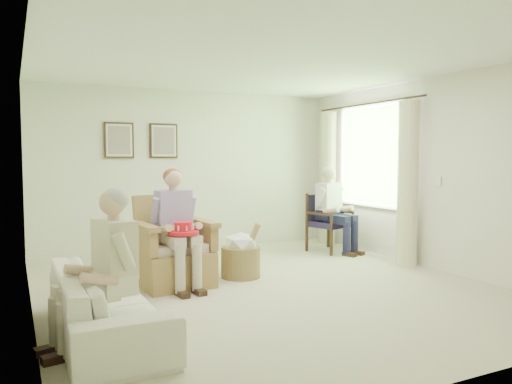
% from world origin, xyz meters
% --- Properties ---
extents(floor, '(5.50, 5.50, 0.00)m').
position_xyz_m(floor, '(0.00, 0.00, 0.00)').
color(floor, beige).
rests_on(floor, ground).
extents(back_wall, '(5.00, 0.04, 2.60)m').
position_xyz_m(back_wall, '(0.00, 2.75, 1.30)').
color(back_wall, silver).
rests_on(back_wall, ground).
extents(front_wall, '(5.00, 0.04, 2.60)m').
position_xyz_m(front_wall, '(0.00, -2.75, 1.30)').
color(front_wall, silver).
rests_on(front_wall, ground).
extents(left_wall, '(0.04, 5.50, 2.60)m').
position_xyz_m(left_wall, '(-2.50, 0.00, 1.30)').
color(left_wall, silver).
rests_on(left_wall, ground).
extents(right_wall, '(0.04, 5.50, 2.60)m').
position_xyz_m(right_wall, '(2.50, 0.00, 1.30)').
color(right_wall, silver).
rests_on(right_wall, ground).
extents(ceiling, '(5.00, 5.50, 0.02)m').
position_xyz_m(ceiling, '(0.00, 0.00, 2.60)').
color(ceiling, white).
rests_on(ceiling, back_wall).
extents(window, '(0.13, 2.50, 1.63)m').
position_xyz_m(window, '(2.46, 1.20, 1.58)').
color(window, '#2D6B23').
rests_on(window, right_wall).
extents(curtain_left, '(0.34, 0.34, 2.30)m').
position_xyz_m(curtain_left, '(2.33, 0.22, 1.15)').
color(curtain_left, beige).
rests_on(curtain_left, ground).
extents(curtain_right, '(0.34, 0.34, 2.30)m').
position_xyz_m(curtain_right, '(2.33, 2.18, 1.15)').
color(curtain_right, beige).
rests_on(curtain_right, ground).
extents(framed_print_left, '(0.45, 0.05, 0.55)m').
position_xyz_m(framed_print_left, '(-1.15, 2.71, 1.78)').
color(framed_print_left, '#382114').
rests_on(framed_print_left, back_wall).
extents(framed_print_right, '(0.45, 0.05, 0.55)m').
position_xyz_m(framed_print_right, '(-0.45, 2.71, 1.78)').
color(framed_print_right, '#382114').
rests_on(framed_print_right, back_wall).
extents(wicker_armchair, '(0.83, 0.83, 1.06)m').
position_xyz_m(wicker_armchair, '(-0.94, 0.61, 0.34)').
color(wicker_armchair, '#A98050').
rests_on(wicker_armchair, ground).
extents(wood_armchair, '(0.59, 0.56, 0.91)m').
position_xyz_m(wood_armchair, '(1.95, 1.64, 0.50)').
color(wood_armchair, black).
rests_on(wood_armchair, ground).
extents(sofa, '(1.97, 0.77, 0.58)m').
position_xyz_m(sofa, '(-1.95, -0.81, 0.29)').
color(sofa, white).
rests_on(sofa, ground).
extents(person_wicker, '(0.40, 0.62, 1.36)m').
position_xyz_m(person_wicker, '(-0.94, 0.47, 0.80)').
color(person_wicker, beige).
rests_on(person_wicker, ground).
extents(person_dark, '(0.40, 0.63, 1.34)m').
position_xyz_m(person_dark, '(1.95, 1.49, 0.78)').
color(person_dark, '#1A1937').
rests_on(person_dark, ground).
extents(person_sofa, '(0.42, 0.63, 1.24)m').
position_xyz_m(person_sofa, '(-1.95, -1.05, 0.70)').
color(person_sofa, beige).
rests_on(person_sofa, ground).
extents(red_hat, '(0.35, 0.35, 0.14)m').
position_xyz_m(red_hat, '(-0.92, 0.27, 0.71)').
color(red_hat, red).
rests_on(red_hat, person_wicker).
extents(hatbox, '(0.55, 0.55, 0.73)m').
position_xyz_m(hatbox, '(-0.06, 0.60, 0.29)').
color(hatbox, tan).
rests_on(hatbox, ground).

